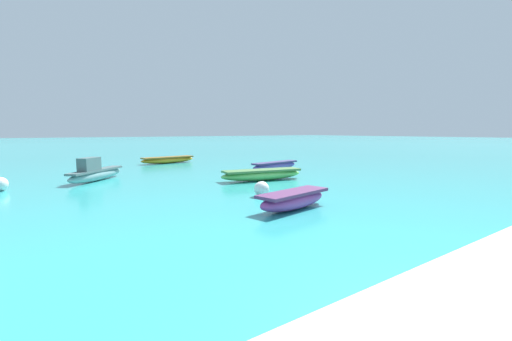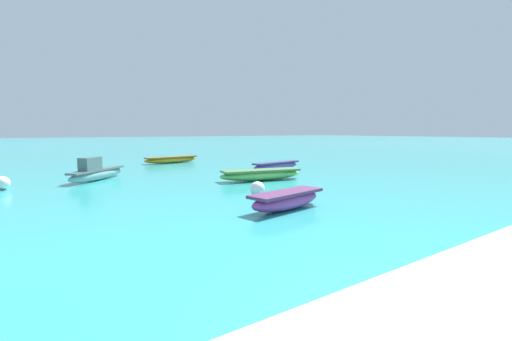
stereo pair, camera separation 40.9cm
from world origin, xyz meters
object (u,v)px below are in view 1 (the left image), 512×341
Objects in this scene: moored_boat_0 at (168,160)px; moored_boat_3 at (293,199)px; moored_boat_1 at (262,174)px; mooring_buoy_0 at (262,189)px; mooring_buoy_1 at (0,184)px; moored_boat_4 at (95,173)px; moored_boat_2 at (275,166)px.

moored_boat_0 is 14.16m from moored_boat_3.
moored_boat_1 is (0.27, -9.39, 0.02)m from moored_boat_0.
mooring_buoy_0 is at bearing 68.75° from moored_boat_3.
mooring_buoy_1 reaches higher than moored_boat_3.
mooring_buoy_1 is at bearing 137.71° from mooring_buoy_0.
moored_boat_1 is 1.45× the size of moored_boat_3.
moored_boat_4 is 5.87× the size of mooring_buoy_0.
moored_boat_0 is 9.40m from moored_boat_1.
moored_boat_2 is at bearing -3.30° from mooring_buoy_1.
moored_boat_3 is 5.31× the size of mooring_buoy_1.
moored_boat_1 is 3.68m from moored_boat_2.
moored_boat_2 reaches higher than moored_boat_0.
moored_boat_0 is 1.00× the size of moored_boat_1.
moored_boat_2 is 1.19× the size of moored_boat_4.
moored_boat_3 is 9.87m from mooring_buoy_1.
moored_boat_0 is 1.45× the size of moored_boat_3.
moored_boat_4 is at bearing 100.02° from moored_boat_3.
mooring_buoy_1 is at bearing 146.36° from moored_boat_4.
mooring_buoy_1 is (-8.32, -6.25, 0.01)m from moored_boat_0.
moored_boat_2 is at bearing 53.48° from moored_boat_1.
moored_boat_3 is (-2.45, -4.60, 0.01)m from moored_boat_1.
mooring_buoy_1 is at bearing 170.84° from moored_boat_1.
mooring_buoy_1 is (-8.58, 3.14, -0.01)m from moored_boat_1.
mooring_buoy_0 is (-4.81, -5.25, -0.01)m from moored_boat_2.
mooring_buoy_1 is at bearing -149.95° from moored_boat_0.
mooring_buoy_0 reaches higher than moored_boat_2.
mooring_buoy_1 is (-6.13, 7.74, -0.02)m from moored_boat_3.
moored_boat_0 is at bearing 1.59° from moored_boat_4.
mooring_buoy_0 is (-1.82, -12.16, 0.01)m from moored_boat_0.
mooring_buoy_0 is at bearing -116.21° from moored_boat_1.
moored_boat_3 is 8.92m from moored_boat_4.
moored_boat_0 is 10.40m from mooring_buoy_1.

